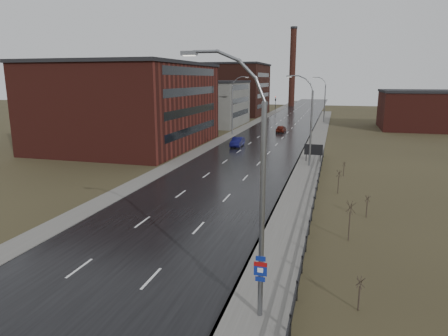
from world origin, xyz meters
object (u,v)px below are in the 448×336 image
Objects in this scene: billboard at (313,150)px; car_near at (237,142)px; streetlight_main at (255,193)px; car_far at (281,129)px.

billboard is 15.94m from car_near.
streetlight_main is at bearing -75.87° from car_near.
car_far is at bearing 76.85° from car_near.
streetlight_main is at bearing -90.98° from billboard.
billboard is 30.58m from car_far.
streetlight_main is at bearing 98.50° from car_far.
car_near is (-12.07, 46.36, -5.30)m from streetlight_main.
car_far is at bearing 96.55° from streetlight_main.
car_far is at bearing 105.61° from billboard.
billboard is 0.54× the size of car_near.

